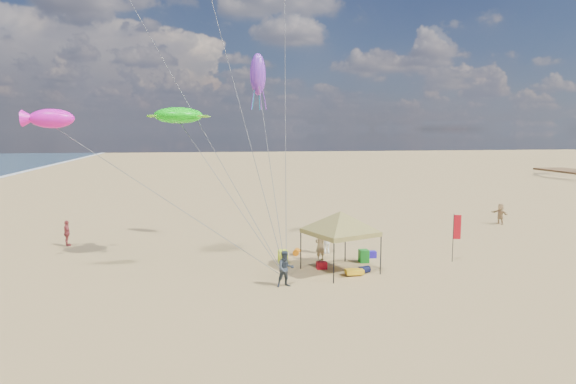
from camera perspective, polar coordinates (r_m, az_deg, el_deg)
name	(u,v)px	position (r m, az deg, el deg)	size (l,w,h in m)	color
ground	(298,282)	(24.60, 1.17, -10.15)	(280.00, 280.00, 0.00)	tan
canopy_tent	(340,214)	(25.79, 5.96, -2.44)	(5.51, 5.51, 3.65)	black
feather_flag	(456,230)	(29.24, 18.51, -4.07)	(0.39, 0.16, 2.69)	black
cooler_red	(322,265)	(26.80, 3.83, -8.29)	(0.54, 0.38, 0.38)	#AB0D1B
cooler_blue	(371,254)	(29.37, 9.40, -6.99)	(0.54, 0.38, 0.38)	#2615AB
bag_navy	(364,270)	(26.28, 8.61, -8.69)	(0.36, 0.36, 0.60)	#0D123C
bag_orange	(296,252)	(29.62, 0.97, -6.80)	(0.36, 0.36, 0.60)	orange
chair_green	(364,256)	(28.32, 8.57, -7.18)	(0.50, 0.50, 0.70)	#17801F
chair_yellow	(283,257)	(27.89, -0.58, -7.32)	(0.50, 0.50, 0.70)	#E0FF1C
crate_grey	(358,271)	(26.20, 7.88, -8.82)	(0.34, 0.30, 0.28)	slate
beach_cart	(354,272)	(25.80, 7.53, -8.93)	(0.90, 0.50, 0.24)	yellow
person_near_a	(320,245)	(28.22, 3.64, -6.00)	(0.66, 0.43, 1.81)	tan
person_near_b	(286,269)	(23.67, -0.28, -8.69)	(0.83, 0.65, 1.71)	#353E48
person_near_c	(327,239)	(29.89, 4.38, -5.34)	(1.12, 0.64, 1.73)	white
person_far_a	(67,233)	(34.62, -23.74, -4.29)	(0.96, 0.40, 1.63)	#AB4145
person_far_c	(500,214)	(42.21, 22.91, -2.29)	(1.51, 0.48, 1.63)	tan
turtle_kite	(178,115)	(27.80, -12.32, 8.48)	(2.58, 2.07, 0.86)	#11FA11
fish_kite	(52,118)	(26.40, -25.17, 7.55)	(2.05, 1.02, 0.91)	#FF14CB
squid_kite	(258,74)	(32.22, -3.43, 13.16)	(0.99, 0.99, 2.58)	purple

